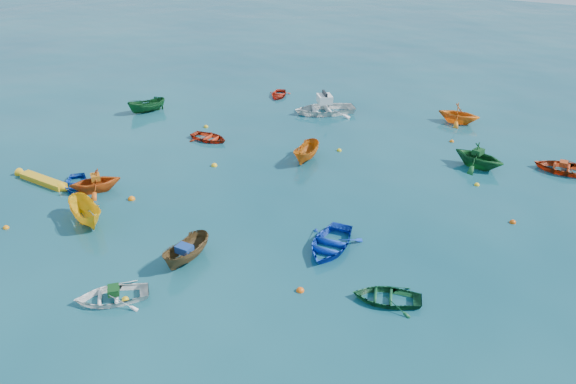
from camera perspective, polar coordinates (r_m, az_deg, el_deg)
The scene contains 32 objects.
ground at distance 26.37m, azimuth -5.66°, elevation -5.08°, with size 160.00×160.00×0.00m, color #0A3B4E.
dinghy_blue_sw at distance 33.30m, azimuth -20.71°, elevation 0.49°, with size 1.86×2.60×0.54m, color #0E3DAF.
dinghy_white_near at distance 23.86m, azimuth -17.41°, elevation -10.37°, with size 2.06×2.88×0.60m, color white.
sampan_brown_mid at distance 25.35m, azimuth -10.14°, elevation -6.91°, with size 1.07×2.83×1.09m, color brown.
dinghy_blue_se at distance 25.89m, azimuth 4.26°, elevation -5.70°, with size 2.48×3.46×0.72m, color #0E38B8.
dinghy_orange_w at distance 32.42m, azimuth -18.85°, elevation 0.07°, with size 2.31×2.68×1.41m, color #D65414.
sampan_yellow_mid at distance 29.53m, azimuth -19.67°, elevation -2.88°, with size 1.19×3.17×1.23m, color yellow.
dinghy_green_e at distance 23.09m, azimuth 9.95°, elevation -10.79°, with size 1.95×2.73×0.57m, color #124D28.
dinghy_red_nw at distance 37.74m, azimuth -8.00°, elevation 5.26°, with size 1.92×2.69×0.56m, color #B2280E.
sampan_orange_n at distance 34.42m, azimuth 1.90°, elevation 3.26°, with size 1.10×2.92×1.13m, color #C46312.
dinghy_green_n at distance 35.35m, azimuth 18.67°, elevation 2.42°, with size 2.63×3.05×1.61m, color #145522.
dinghy_red_ne at distance 36.70m, azimuth 26.20°, elevation 1.88°, with size 2.43×3.39×0.70m, color #AC310E.
dinghy_red_far at distance 46.12m, azimuth -0.95°, elevation 9.70°, with size 1.77×2.47×0.51m, color red.
dinghy_orange_far at distance 42.19m, azimuth 16.84°, elevation 6.76°, with size 2.51×2.91×1.53m, color orange.
sampan_green_far at distance 43.79m, azimuth -14.06°, elevation 7.88°, with size 1.09×2.88×1.11m, color #124E20.
kayak_yellow at distance 34.45m, azimuth -23.57°, elevation 0.84°, with size 0.61×4.06×0.41m, color #EDA515, non-canonical shape.
motorboat_white at distance 42.41m, azimuth 3.70°, elevation 8.01°, with size 3.24×4.53×1.54m, color white.
tarp_green_a at distance 23.59m, azimuth -17.31°, elevation -9.51°, with size 0.57×0.43×0.28m, color #114418.
tarp_blue_a at distance 24.87m, azimuth -10.49°, elevation -5.72°, with size 0.69×0.52×0.33m, color navy.
tarp_orange_a at distance 32.06m, azimuth -18.99°, elevation 1.44°, with size 0.62×0.47×0.30m, color #C06213.
tarp_green_b at distance 35.01m, azimuth 18.76°, elevation 3.90°, with size 0.66×0.50×0.32m, color #104018.
tarp_orange_b at distance 36.51m, azimuth 26.21°, elevation 2.60°, with size 0.57×0.43×0.28m, color #B63812.
buoy_or_a at distance 30.55m, azimuth -26.72°, elevation -3.30°, with size 0.30×0.30×0.30m, color orange.
buoy_ye_a at distance 23.70m, azimuth -16.20°, elevation -10.47°, with size 0.29×0.29×0.29m, color gold.
buoy_or_b at distance 23.24m, azimuth 1.24°, elevation -10.02°, with size 0.34×0.34×0.34m, color #FF5B0D.
buoy_ye_b at distance 39.99m, azimuth -8.34°, elevation 6.54°, with size 0.33×0.33×0.33m, color gold.
buoy_or_c at distance 30.99m, azimuth -15.61°, elevation -0.74°, with size 0.39×0.39×0.39m, color orange.
buoy_ye_c at distance 35.87m, azimuth 5.22°, elevation 4.19°, with size 0.31×0.31×0.31m, color yellow.
buoy_or_d at distance 29.88m, azimuth 21.85°, elevation -2.91°, with size 0.32×0.32×0.32m, color #DB510B.
buoy_ye_d at distance 33.92m, azimuth -7.51°, elevation 2.64°, with size 0.37×0.37×0.37m, color yellow.
buoy_or_e at distance 38.62m, azimuth 16.29°, elevation 4.92°, with size 0.30×0.30×0.30m, color orange.
buoy_ye_e at distance 33.06m, azimuth 18.63°, elevation 0.66°, with size 0.30×0.30×0.30m, color yellow.
Camera 1 is at (13.65, -17.54, 14.19)m, focal length 35.00 mm.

